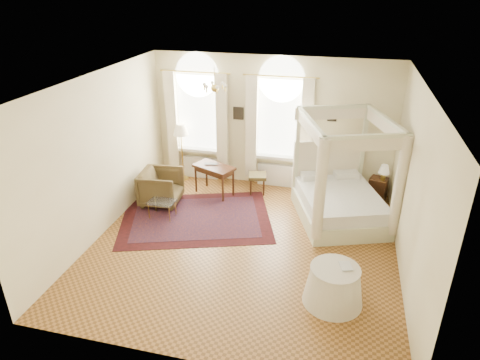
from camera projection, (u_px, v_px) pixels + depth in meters
The scene contains 18 objects.
ground at pixel (243, 245), 8.69m from camera, with size 6.00×6.00×0.00m, color #96622B.
room_walls at pixel (244, 155), 7.84m from camera, with size 6.00×6.00×6.00m.
window_left at pixel (198, 125), 10.98m from camera, with size 1.62×0.27×3.29m.
window_right at pixel (279, 132), 10.53m from camera, with size 1.62×0.27×3.29m.
chandelier at pixel (215, 87), 8.69m from camera, with size 0.51×0.45×0.50m.
wall_pictures at pixel (275, 114), 10.46m from camera, with size 2.54×0.03×0.39m.
canopy_bed at pixel (340, 198), 9.40m from camera, with size 2.37×2.61×2.35m.
nightstand at pixel (378, 189), 10.35m from camera, with size 0.40×0.36×0.57m, color #3C1C10.
nightstand_lamp at pixel (384, 170), 10.05m from camera, with size 0.26×0.26×0.38m.
writing_desk at pixel (214, 170), 10.49m from camera, with size 1.13×0.88×0.75m.
laptop at pixel (211, 163), 10.57m from camera, with size 0.32×0.21×0.03m, color black.
stool at pixel (257, 177), 10.65m from camera, with size 0.51×0.51×0.50m.
armchair at pixel (161, 187), 10.14m from camera, with size 0.89×0.92×0.84m, color #45361D.
coffee_table at pixel (162, 203), 9.56m from camera, with size 0.60×0.43×0.40m.
floor_lamp at pixel (181, 132), 10.99m from camera, with size 0.40×0.40×1.54m.
oriental_rug at pixel (196, 218), 9.65m from camera, with size 3.88×3.30×0.01m.
side_table at pixel (334, 285), 7.04m from camera, with size 1.00×1.00×0.68m.
book at pixel (340, 266), 6.91m from camera, with size 0.18×0.25×0.02m, color black.
Camera 1 is at (1.69, -7.09, 4.92)m, focal length 32.00 mm.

